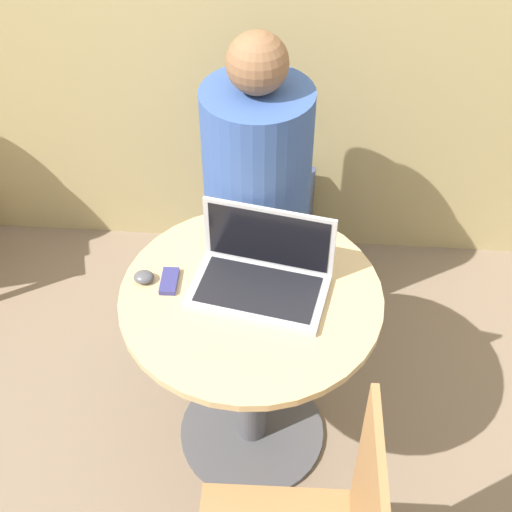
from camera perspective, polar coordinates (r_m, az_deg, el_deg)
ground_plane at (r=2.56m, az=-0.32°, el=-13.92°), size 12.00×12.00×0.00m
round_table at (r=2.17m, az=-0.37°, el=-7.28°), size 0.74×0.74×0.71m
laptop at (r=1.98m, az=0.46°, el=-1.47°), size 0.41×0.29×0.23m
cell_phone at (r=2.03m, az=-6.95°, el=-2.00°), size 0.05×0.10×0.02m
computer_mouse at (r=2.04m, az=-8.96°, el=-1.67°), size 0.06×0.05×0.03m
person_seated at (r=2.61m, az=0.31°, el=4.18°), size 0.40×0.59×1.20m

